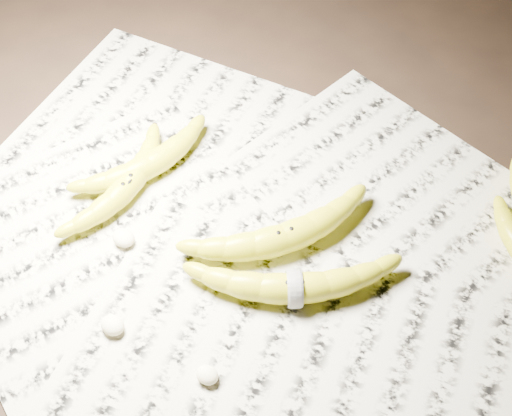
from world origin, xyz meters
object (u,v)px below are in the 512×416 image
Objects in this scene: banana_left_b at (149,163)px; banana_center at (284,237)px; banana_taped at (294,287)px; banana_left_a at (127,185)px.

banana_center is (0.22, 0.01, 0.00)m from banana_left_b.
banana_taped is at bearing -102.95° from banana_center.
banana_left_a is at bearing 141.33° from banana_taped.
banana_left_b is 0.28m from banana_taped.
banana_left_b is 0.84× the size of banana_center.
banana_taped is (0.28, -0.04, 0.00)m from banana_left_b.
banana_left_b is at bearing 131.83° from banana_taped.
banana_taped is (0.28, 0.00, 0.00)m from banana_left_a.
banana_left_b is 0.80× the size of banana_taped.
banana_center is (0.22, 0.06, 0.00)m from banana_left_a.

